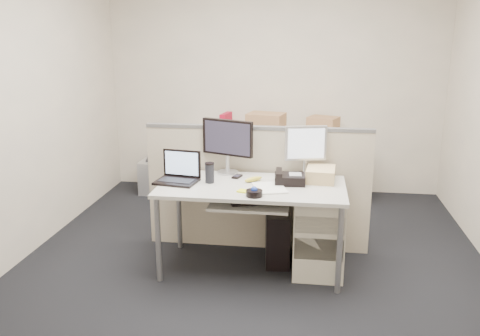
# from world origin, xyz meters

# --- Properties ---
(floor) EXTENTS (4.00, 4.50, 0.01)m
(floor) POSITION_xyz_m (0.00, 0.00, -0.01)
(floor) COLOR black
(floor) RESTS_ON ground
(wall_back) EXTENTS (4.00, 0.02, 2.70)m
(wall_back) POSITION_xyz_m (0.00, 2.25, 1.35)
(wall_back) COLOR #BCB2A3
(wall_back) RESTS_ON ground
(wall_front) EXTENTS (4.00, 0.02, 2.70)m
(wall_front) POSITION_xyz_m (0.00, -2.25, 1.35)
(wall_front) COLOR #BCB2A3
(wall_front) RESTS_ON ground
(wall_left) EXTENTS (0.02, 4.50, 2.70)m
(wall_left) POSITION_xyz_m (-2.00, 0.00, 1.35)
(wall_left) COLOR #BCB2A3
(wall_left) RESTS_ON ground
(desk) EXTENTS (1.50, 0.75, 0.73)m
(desk) POSITION_xyz_m (0.00, 0.00, 0.66)
(desk) COLOR #B6B2AB
(desk) RESTS_ON floor
(keyboard_tray) EXTENTS (0.62, 0.32, 0.02)m
(keyboard_tray) POSITION_xyz_m (0.00, -0.18, 0.62)
(keyboard_tray) COLOR #B6B2AB
(keyboard_tray) RESTS_ON desk
(drawer_pedestal) EXTENTS (0.40, 0.55, 0.65)m
(drawer_pedestal) POSITION_xyz_m (0.55, 0.05, 0.33)
(drawer_pedestal) COLOR beige
(drawer_pedestal) RESTS_ON floor
(cubicle_partition) EXTENTS (2.00, 0.06, 1.10)m
(cubicle_partition) POSITION_xyz_m (0.00, 0.45, 0.55)
(cubicle_partition) COLOR #BCB097
(cubicle_partition) RESTS_ON floor
(back_counter) EXTENTS (2.00, 0.60, 0.72)m
(back_counter) POSITION_xyz_m (0.00, 1.93, 0.36)
(back_counter) COLOR beige
(back_counter) RESTS_ON floor
(monitor_main) EXTENTS (0.51, 0.34, 0.47)m
(monitor_main) POSITION_xyz_m (-0.25, 0.32, 0.97)
(monitor_main) COLOR black
(monitor_main) RESTS_ON desk
(monitor_small) EXTENTS (0.38, 0.25, 0.43)m
(monitor_small) POSITION_xyz_m (0.42, 0.32, 0.94)
(monitor_small) COLOR #B7B7BC
(monitor_small) RESTS_ON desk
(laptop) EXTENTS (0.36, 0.30, 0.25)m
(laptop) POSITION_xyz_m (-0.62, -0.02, 0.85)
(laptop) COLOR black
(laptop) RESTS_ON desk
(trackball) EXTENTS (0.17, 0.17, 0.05)m
(trackball) POSITION_xyz_m (0.05, -0.28, 0.75)
(trackball) COLOR black
(trackball) RESTS_ON desk
(desk_phone) EXTENTS (0.26, 0.22, 0.08)m
(desk_phone) POSITION_xyz_m (0.30, 0.08, 0.77)
(desk_phone) COLOR black
(desk_phone) RESTS_ON desk
(paper_stack) EXTENTS (0.31, 0.35, 0.01)m
(paper_stack) POSITION_xyz_m (0.15, -0.08, 0.74)
(paper_stack) COLOR white
(paper_stack) RESTS_ON desk
(sticky_pad) EXTENTS (0.09, 0.09, 0.01)m
(sticky_pad) POSITION_xyz_m (-0.05, -0.18, 0.74)
(sticky_pad) COLOR yellow
(sticky_pad) RESTS_ON desk
(travel_mug) EXTENTS (0.08, 0.08, 0.16)m
(travel_mug) POSITION_xyz_m (-0.35, 0.02, 0.81)
(travel_mug) COLOR black
(travel_mug) RESTS_ON desk
(banana) EXTENTS (0.16, 0.16, 0.04)m
(banana) POSITION_xyz_m (0.00, 0.10, 0.75)
(banana) COLOR gold
(banana) RESTS_ON desk
(cellphone) EXTENTS (0.09, 0.12, 0.01)m
(cellphone) POSITION_xyz_m (-0.15, 0.20, 0.74)
(cellphone) COLOR black
(cellphone) RESTS_ON desk
(manila_folders) EXTENTS (0.25, 0.31, 0.11)m
(manila_folders) POSITION_xyz_m (0.55, 0.20, 0.78)
(manila_folders) COLOR #D3B185
(manila_folders) RESTS_ON desk
(keyboard) EXTENTS (0.43, 0.26, 0.02)m
(keyboard) POSITION_xyz_m (0.05, -0.14, 0.64)
(keyboard) COLOR black
(keyboard) RESTS_ON keyboard_tray
(pc_tower_desk) EXTENTS (0.25, 0.51, 0.46)m
(pc_tower_desk) POSITION_xyz_m (0.20, 0.20, 0.23)
(pc_tower_desk) COLOR black
(pc_tower_desk) RESTS_ON floor
(pc_tower_spare_dark) EXTENTS (0.26, 0.47, 0.42)m
(pc_tower_spare_dark) POSITION_xyz_m (-1.45, 2.03, 0.21)
(pc_tower_spare_dark) COLOR black
(pc_tower_spare_dark) RESTS_ON floor
(pc_tower_spare_silver) EXTENTS (0.18, 0.43, 0.40)m
(pc_tower_spare_silver) POSITION_xyz_m (-1.48, 1.91, 0.20)
(pc_tower_spare_silver) COLOR #B7B7BC
(pc_tower_spare_silver) RESTS_ON floor
(cardboard_box_left) EXTENTS (0.46, 0.38, 0.30)m
(cardboard_box_left) POSITION_xyz_m (-0.05, 1.81, 0.87)
(cardboard_box_left) COLOR #9E694B
(cardboard_box_left) RESTS_ON back_counter
(cardboard_box_right) EXTENTS (0.40, 0.36, 0.24)m
(cardboard_box_right) POSITION_xyz_m (0.60, 2.04, 0.84)
(cardboard_box_right) COLOR #9E694B
(cardboard_box_right) RESTS_ON back_counter
(red_binder) EXTENTS (0.11, 0.28, 0.26)m
(red_binder) POSITION_xyz_m (-0.55, 2.03, 0.85)
(red_binder) COLOR #A60924
(red_binder) RESTS_ON back_counter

